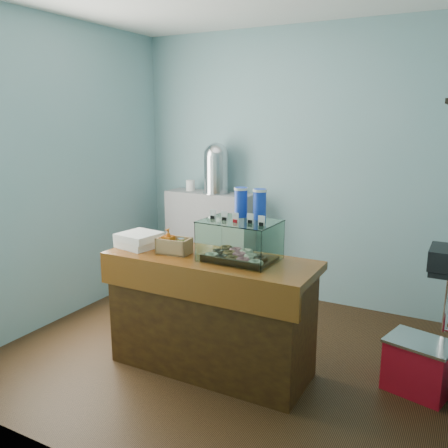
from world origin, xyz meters
The scene contains 9 objects.
ground centered at (0.00, 0.00, 0.00)m, with size 3.50×3.50×0.00m, color black.
room_shell centered at (0.03, 0.01, 1.71)m, with size 3.54×3.04×2.82m.
counter centered at (0.00, -0.25, 0.46)m, with size 1.60×0.60×0.90m.
back_shelf centered at (-0.90, 1.32, 0.55)m, with size 1.00×0.32×1.10m, color gray.
display_case centered at (0.23, -0.19, 1.07)m, with size 0.55×0.41×0.51m.
condiment_crate centered at (-0.30, -0.30, 0.97)m, with size 0.26×0.17×0.19m.
pastry_boxes centered at (-0.64, -0.27, 0.96)m, with size 0.34×0.34×0.12m.
coffee_urn centered at (-0.81, 1.30, 1.39)m, with size 0.30×0.30×0.55m.
red_cooler centered at (1.46, 0.16, 0.19)m, with size 0.51×0.43×0.39m.
Camera 1 is at (1.68, -3.17, 1.91)m, focal length 38.00 mm.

